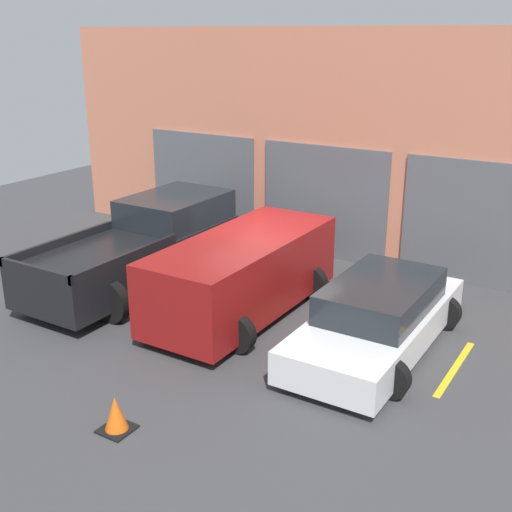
% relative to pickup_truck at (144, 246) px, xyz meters
% --- Properties ---
extents(ground_plane, '(28.00, 28.00, 0.00)m').
position_rel_pickup_truck_xyz_m(ground_plane, '(2.89, 0.79, -0.85)').
color(ground_plane, '#3D3D3F').
extents(shophouse_building, '(16.59, 0.68, 5.60)m').
position_rel_pickup_truck_xyz_m(shophouse_building, '(2.88, 4.08, 1.89)').
color(shophouse_building, '#D17A5B').
rests_on(shophouse_building, ground).
extents(pickup_truck, '(2.63, 5.50, 1.80)m').
position_rel_pickup_truck_xyz_m(pickup_truck, '(0.00, 0.00, 0.00)').
color(pickup_truck, black).
rests_on(pickup_truck, ground).
extents(sedan_white, '(2.24, 4.73, 1.27)m').
position_rel_pickup_truck_xyz_m(sedan_white, '(5.78, -0.28, -0.25)').
color(sedan_white, white).
rests_on(sedan_white, ground).
extents(sedan_side, '(2.33, 4.71, 1.62)m').
position_rel_pickup_truck_xyz_m(sedan_side, '(2.89, -0.31, 0.03)').
color(sedan_side, maroon).
rests_on(sedan_side, ground).
extents(parking_stripe_far_left, '(0.12, 2.20, 0.01)m').
position_rel_pickup_truck_xyz_m(parking_stripe_far_left, '(-1.44, -0.32, -0.85)').
color(parking_stripe_far_left, gold).
rests_on(parking_stripe_far_left, ground).
extents(parking_stripe_left, '(0.12, 2.20, 0.01)m').
position_rel_pickup_truck_xyz_m(parking_stripe_left, '(1.44, -0.32, -0.85)').
color(parking_stripe_left, gold).
rests_on(parking_stripe_left, ground).
extents(parking_stripe_centre, '(0.12, 2.20, 0.01)m').
position_rel_pickup_truck_xyz_m(parking_stripe_centre, '(4.33, -0.32, -0.85)').
color(parking_stripe_centre, gold).
rests_on(parking_stripe_centre, ground).
extents(parking_stripe_right, '(0.12, 2.20, 0.01)m').
position_rel_pickup_truck_xyz_m(parking_stripe_right, '(7.22, -0.32, -0.85)').
color(parking_stripe_right, gold).
rests_on(parking_stripe_right, ground).
extents(traffic_cone, '(0.47, 0.47, 0.55)m').
position_rel_pickup_truck_xyz_m(traffic_cone, '(3.53, -4.71, -0.60)').
color(traffic_cone, black).
rests_on(traffic_cone, ground).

